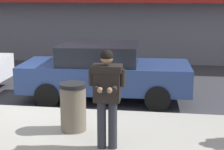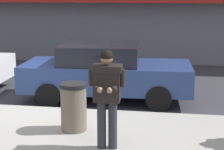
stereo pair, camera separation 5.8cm
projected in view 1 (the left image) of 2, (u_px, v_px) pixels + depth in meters
The scene contains 5 objects.
ground_plane at pixel (48, 110), 9.40m from camera, with size 80.00×80.00×0.00m, color #333338.
curb_paint_line at pixel (87, 111), 9.30m from camera, with size 28.00×0.12×0.01m, color silver.
parked_sedan_mid at pixel (104, 72), 10.12m from camera, with size 4.58×2.09×1.54m.
man_texting_on_phone at pixel (107, 89), 6.53m from camera, with size 0.65×0.59×1.81m.
trash_bin at pixel (73, 107), 7.55m from camera, with size 0.55×0.55×0.98m.
Camera 1 is at (2.93, -8.64, 2.91)m, focal length 60.00 mm.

